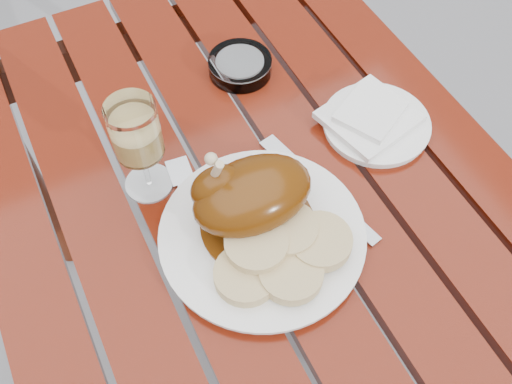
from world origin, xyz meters
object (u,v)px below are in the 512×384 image
table (265,312)px  wine_glass (140,149)px  dinner_plate (262,236)px  side_plate (376,124)px  ashtray (240,66)px

table → wine_glass: size_ratio=6.84×
dinner_plate → side_plate: size_ratio=1.67×
wine_glass → dinner_plate: bearing=-55.8°
dinner_plate → ashtray: (0.12, 0.32, 0.00)m
table → ashtray: ashtray is taller
wine_glass → side_plate: size_ratio=0.98×
table → side_plate: size_ratio=6.70×
table → dinner_plate: size_ratio=4.01×
side_plate → ashtray: (-0.15, 0.22, 0.01)m
table → wine_glass: wine_glass is taller
dinner_plate → side_plate: 0.29m
ashtray → side_plate: bearing=-56.3°
wine_glass → ashtray: wine_glass is taller
table → side_plate: (0.24, 0.08, 0.38)m
table → side_plate: bearing=17.5°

